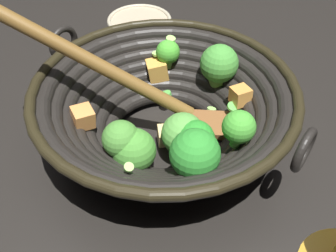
{
  "coord_description": "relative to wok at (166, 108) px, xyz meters",
  "views": [
    {
      "loc": [
        -0.04,
        -0.39,
        0.41
      ],
      "look_at": [
        0.0,
        0.0,
        0.03
      ],
      "focal_mm": 40.82,
      "sensor_mm": 36.0,
      "label": 1
    }
  ],
  "objects": [
    {
      "name": "ground_plane",
      "position": [
        -0.0,
        0.0,
        -0.07
      ],
      "size": [
        4.0,
        4.0,
        0.0
      ],
      "primitive_type": "plane",
      "color": "black"
    },
    {
      "name": "wok",
      "position": [
        0.0,
        0.0,
        0.0
      ],
      "size": [
        0.39,
        0.35,
        0.22
      ],
      "color": "black",
      "rests_on": "ground"
    },
    {
      "name": "prep_bowl",
      "position": [
        -0.02,
        0.3,
        -0.04
      ],
      "size": [
        0.13,
        0.13,
        0.05
      ],
      "color": "tan",
      "rests_on": "ground"
    }
  ]
}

